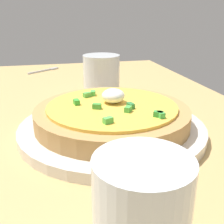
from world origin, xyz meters
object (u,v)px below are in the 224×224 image
(plate, at_px, (112,128))
(cup_near, at_px, (101,76))
(pizza, at_px, (112,114))
(fork, at_px, (46,70))
(cup_far, at_px, (141,223))

(plate, height_order, cup_near, cup_near)
(pizza, distance_m, fork, 0.53)
(pizza, height_order, cup_far, cup_far)
(pizza, relative_size, fork, 2.49)
(pizza, distance_m, cup_near, 0.21)
(pizza, relative_size, cup_near, 2.63)
(plate, distance_m, cup_near, 0.22)
(pizza, xyz_separation_m, cup_far, (-0.25, 0.04, 0.01))
(cup_far, bearing_deg, cup_near, -7.71)
(cup_near, bearing_deg, pizza, 173.30)
(plate, bearing_deg, cup_far, 171.45)
(cup_near, relative_size, cup_far, 0.96)
(cup_near, xyz_separation_m, fork, (0.31, 0.12, -0.04))
(pizza, distance_m, cup_far, 0.26)
(plate, relative_size, cup_near, 3.19)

